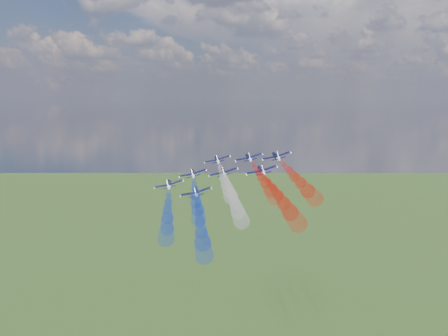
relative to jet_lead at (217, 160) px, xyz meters
The scene contains 16 objects.
jet_lead is the anchor object (origin of this frame).
trail_lead 26.33m from the jet_lead, 54.88° to the right, with size 4.07×41.86×4.07m, color silver, non-canonical shape.
jet_inner_left 13.77m from the jet_lead, 97.49° to the right, with size 9.77×12.22×3.26m, color black, non-canonical shape.
trail_inner_left 37.61m from the jet_lead, 68.96° to the right, with size 4.07×41.86×4.07m, color blue, non-canonical shape.
jet_inner_right 14.67m from the jet_lead, 12.62° to the right, with size 9.77×12.22×3.26m, color black, non-canonical shape.
trail_inner_right 38.25m from the jet_lead, 40.06° to the right, with size 4.07×41.86×4.07m, color red, non-canonical shape.
jet_outer_left 26.55m from the jet_lead, 95.29° to the right, with size 9.77×12.22×3.26m, color black, non-canonical shape.
trail_outer_left 49.63m from the jet_lead, 75.01° to the right, with size 4.07×41.86×4.07m, color blue, non-canonical shape.
jet_center_third 19.61m from the jet_lead, 53.74° to the right, with size 9.77×12.22×3.26m, color black, non-canonical shape.
trail_center_third 45.93m from the jet_lead, 54.40° to the right, with size 4.07×41.86×4.07m, color silver, non-canonical shape.
jet_outer_right 26.64m from the jet_lead, 13.81° to the right, with size 9.77×12.22×3.26m, color black, non-canonical shape.
trail_outer_right 49.30m from the jet_lead, 34.26° to the right, with size 4.07×41.86×4.07m, color red, non-canonical shape.
jet_rear_left 33.47m from the jet_lead, 70.36° to the right, with size 9.77×12.22×3.26m, color black, non-canonical shape.
trail_rear_left 59.23m from the jet_lead, 63.52° to the right, with size 4.07×41.86×4.07m, color blue, non-canonical shape.
jet_rear_right 33.04m from the jet_lead, 35.91° to the right, with size 9.77×12.22×3.26m, color black, non-canonical shape.
trail_rear_right 58.48m from the jet_lead, 44.29° to the right, with size 4.07×41.86×4.07m, color red, non-canonical shape.
Camera 1 is at (73.62, -156.49, 148.32)m, focal length 40.44 mm.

